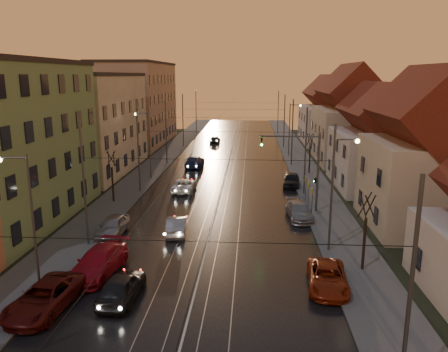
% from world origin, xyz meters
% --- Properties ---
extents(ground, '(160.00, 160.00, 0.00)m').
position_xyz_m(ground, '(0.00, 0.00, 0.00)').
color(ground, black).
rests_on(ground, ground).
extents(road, '(16.00, 120.00, 0.04)m').
position_xyz_m(road, '(0.00, 40.00, 0.02)').
color(road, black).
rests_on(road, ground).
extents(sidewalk_left, '(4.00, 120.00, 0.15)m').
position_xyz_m(sidewalk_left, '(-10.00, 40.00, 0.07)').
color(sidewalk_left, '#4C4C4C').
rests_on(sidewalk_left, ground).
extents(sidewalk_right, '(4.00, 120.00, 0.15)m').
position_xyz_m(sidewalk_right, '(10.00, 40.00, 0.07)').
color(sidewalk_right, '#4C4C4C').
rests_on(sidewalk_right, ground).
extents(tram_rail_0, '(0.06, 120.00, 0.03)m').
position_xyz_m(tram_rail_0, '(-2.20, 40.00, 0.06)').
color(tram_rail_0, gray).
rests_on(tram_rail_0, road).
extents(tram_rail_1, '(0.06, 120.00, 0.03)m').
position_xyz_m(tram_rail_1, '(-0.77, 40.00, 0.06)').
color(tram_rail_1, gray).
rests_on(tram_rail_1, road).
extents(tram_rail_2, '(0.06, 120.00, 0.03)m').
position_xyz_m(tram_rail_2, '(0.77, 40.00, 0.06)').
color(tram_rail_2, gray).
rests_on(tram_rail_2, road).
extents(tram_rail_3, '(0.06, 120.00, 0.03)m').
position_xyz_m(tram_rail_3, '(2.20, 40.00, 0.06)').
color(tram_rail_3, gray).
rests_on(tram_rail_3, road).
extents(apartment_left_2, '(10.00, 20.00, 12.00)m').
position_xyz_m(apartment_left_2, '(-17.50, 34.00, 6.00)').
color(apartment_left_2, '#B3A78A').
rests_on(apartment_left_2, ground).
extents(apartment_left_3, '(10.00, 24.00, 14.00)m').
position_xyz_m(apartment_left_3, '(-17.50, 58.00, 7.00)').
color(apartment_left_3, tan).
rests_on(apartment_left_3, ground).
extents(house_right_1, '(8.67, 10.20, 10.80)m').
position_xyz_m(house_right_1, '(17.00, 15.00, 5.45)').
color(house_right_1, '#BBB190').
rests_on(house_right_1, ground).
extents(house_right_2, '(9.18, 12.24, 9.20)m').
position_xyz_m(house_right_2, '(17.00, 28.00, 4.64)').
color(house_right_2, silver).
rests_on(house_right_2, ground).
extents(house_right_3, '(9.18, 14.28, 11.50)m').
position_xyz_m(house_right_3, '(17.00, 43.00, 5.80)').
color(house_right_3, '#BBB190').
rests_on(house_right_3, ground).
extents(house_right_4, '(9.18, 16.32, 10.00)m').
position_xyz_m(house_right_4, '(17.00, 61.00, 5.05)').
color(house_right_4, silver).
rests_on(house_right_4, ground).
extents(catenary_pole_r_0, '(0.16, 0.16, 9.00)m').
position_xyz_m(catenary_pole_r_0, '(8.60, -6.00, 4.50)').
color(catenary_pole_r_0, '#595B60').
rests_on(catenary_pole_r_0, ground).
extents(catenary_pole_l_1, '(0.16, 0.16, 9.00)m').
position_xyz_m(catenary_pole_l_1, '(-8.60, 9.00, 4.50)').
color(catenary_pole_l_1, '#595B60').
rests_on(catenary_pole_l_1, ground).
extents(catenary_pole_r_1, '(0.16, 0.16, 9.00)m').
position_xyz_m(catenary_pole_r_1, '(8.60, 9.00, 4.50)').
color(catenary_pole_r_1, '#595B60').
rests_on(catenary_pole_r_1, ground).
extents(catenary_pole_l_2, '(0.16, 0.16, 9.00)m').
position_xyz_m(catenary_pole_l_2, '(-8.60, 24.00, 4.50)').
color(catenary_pole_l_2, '#595B60').
rests_on(catenary_pole_l_2, ground).
extents(catenary_pole_r_2, '(0.16, 0.16, 9.00)m').
position_xyz_m(catenary_pole_r_2, '(8.60, 24.00, 4.50)').
color(catenary_pole_r_2, '#595B60').
rests_on(catenary_pole_r_2, ground).
extents(catenary_pole_l_3, '(0.16, 0.16, 9.00)m').
position_xyz_m(catenary_pole_l_3, '(-8.60, 39.00, 4.50)').
color(catenary_pole_l_3, '#595B60').
rests_on(catenary_pole_l_3, ground).
extents(catenary_pole_r_3, '(0.16, 0.16, 9.00)m').
position_xyz_m(catenary_pole_r_3, '(8.60, 39.00, 4.50)').
color(catenary_pole_r_3, '#595B60').
rests_on(catenary_pole_r_3, ground).
extents(catenary_pole_l_4, '(0.16, 0.16, 9.00)m').
position_xyz_m(catenary_pole_l_4, '(-8.60, 54.00, 4.50)').
color(catenary_pole_l_4, '#595B60').
rests_on(catenary_pole_l_4, ground).
extents(catenary_pole_r_4, '(0.16, 0.16, 9.00)m').
position_xyz_m(catenary_pole_r_4, '(8.60, 54.00, 4.50)').
color(catenary_pole_r_4, '#595B60').
rests_on(catenary_pole_r_4, ground).
extents(catenary_pole_l_5, '(0.16, 0.16, 9.00)m').
position_xyz_m(catenary_pole_l_5, '(-8.60, 72.00, 4.50)').
color(catenary_pole_l_5, '#595B60').
rests_on(catenary_pole_l_5, ground).
extents(catenary_pole_r_5, '(0.16, 0.16, 9.00)m').
position_xyz_m(catenary_pole_r_5, '(8.60, 72.00, 4.50)').
color(catenary_pole_r_5, '#595B60').
rests_on(catenary_pole_r_5, ground).
extents(street_lamp_0, '(1.75, 0.32, 8.00)m').
position_xyz_m(street_lamp_0, '(-9.10, 2.00, 4.89)').
color(street_lamp_0, '#595B60').
rests_on(street_lamp_0, ground).
extents(street_lamp_1, '(1.75, 0.32, 8.00)m').
position_xyz_m(street_lamp_1, '(9.10, 10.00, 4.89)').
color(street_lamp_1, '#595B60').
rests_on(street_lamp_1, ground).
extents(street_lamp_2, '(1.75, 0.32, 8.00)m').
position_xyz_m(street_lamp_2, '(-9.10, 30.00, 4.89)').
color(street_lamp_2, '#595B60').
rests_on(street_lamp_2, ground).
extents(street_lamp_3, '(1.75, 0.32, 8.00)m').
position_xyz_m(street_lamp_3, '(9.10, 46.00, 4.89)').
color(street_lamp_3, '#595B60').
rests_on(street_lamp_3, ground).
extents(traffic_light_mast, '(5.30, 0.32, 7.20)m').
position_xyz_m(traffic_light_mast, '(7.99, 18.00, 4.60)').
color(traffic_light_mast, '#595B60').
rests_on(traffic_light_mast, ground).
extents(bare_tree_0, '(1.09, 1.09, 5.11)m').
position_xyz_m(bare_tree_0, '(-10.20, 20.00, 2.49)').
color(bare_tree_0, black).
rests_on(bare_tree_0, ground).
extents(bare_tree_1, '(1.09, 1.09, 5.11)m').
position_xyz_m(bare_tree_1, '(10.20, 6.00, 2.49)').
color(bare_tree_1, black).
rests_on(bare_tree_1, ground).
extents(bare_tree_2, '(1.09, 1.09, 5.11)m').
position_xyz_m(bare_tree_2, '(10.40, 34.00, 2.49)').
color(bare_tree_2, black).
rests_on(bare_tree_2, ground).
extents(driving_car_0, '(2.01, 4.50, 1.50)m').
position_xyz_m(driving_car_0, '(-3.91, 1.56, 0.75)').
color(driving_car_0, black).
rests_on(driving_car_0, ground).
extents(driving_car_1, '(1.87, 4.24, 1.35)m').
position_xyz_m(driving_car_1, '(-2.65, 11.93, 0.68)').
color(driving_car_1, '#A8A7AD').
rests_on(driving_car_1, ground).
extents(driving_car_2, '(2.25, 4.78, 1.32)m').
position_xyz_m(driving_car_2, '(-3.98, 24.62, 0.66)').
color(driving_car_2, silver).
rests_on(driving_car_2, ground).
extents(driving_car_3, '(2.21, 5.40, 1.56)m').
position_xyz_m(driving_car_3, '(-4.49, 37.21, 0.78)').
color(driving_car_3, '#152041').
rests_on(driving_car_3, ground).
extents(driving_car_4, '(2.01, 4.00, 1.31)m').
position_xyz_m(driving_car_4, '(-3.61, 59.07, 0.65)').
color(driving_car_4, black).
rests_on(driving_car_4, ground).
extents(parked_left_1, '(3.02, 5.52, 1.46)m').
position_xyz_m(parked_left_1, '(-7.60, 0.14, 0.73)').
color(parked_left_1, '#50100D').
rests_on(parked_left_1, ground).
extents(parked_left_2, '(2.89, 5.69, 1.58)m').
position_xyz_m(parked_left_2, '(-6.26, 4.58, 0.79)').
color(parked_left_2, '#A81020').
rests_on(parked_left_2, ground).
extents(parked_left_3, '(1.86, 4.38, 1.48)m').
position_xyz_m(parked_left_3, '(-7.51, 11.30, 0.74)').
color(parked_left_3, '#9E9DA3').
rests_on(parked_left_3, ground).
extents(parked_right_0, '(2.59, 4.94, 1.33)m').
position_xyz_m(parked_right_0, '(7.60, 3.58, 0.66)').
color(parked_right_0, '#992B0F').
rests_on(parked_right_0, ground).
extents(parked_right_1, '(2.26, 4.87, 1.38)m').
position_xyz_m(parked_right_1, '(7.29, 16.18, 0.69)').
color(parked_right_1, '#9B9CA0').
rests_on(parked_right_1, ground).
extents(parked_right_2, '(2.22, 4.54, 1.49)m').
position_xyz_m(parked_right_2, '(7.60, 27.53, 0.74)').
color(parked_right_2, black).
rests_on(parked_right_2, ground).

